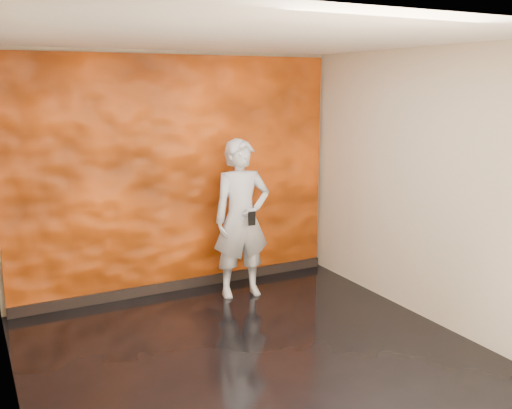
# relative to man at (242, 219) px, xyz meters

# --- Properties ---
(room) EXTENTS (4.02, 4.02, 2.81)m
(room) POSITION_rel_man_xyz_m (-0.57, -1.43, 0.48)
(room) COLOR black
(room) RESTS_ON ground
(feature_wall) EXTENTS (3.90, 0.06, 2.75)m
(feature_wall) POSITION_rel_man_xyz_m (-0.57, 0.53, 0.47)
(feature_wall) COLOR #FE5C0F
(feature_wall) RESTS_ON ground
(baseboard) EXTENTS (3.90, 0.04, 0.12)m
(baseboard) POSITION_rel_man_xyz_m (-0.57, 0.49, -0.85)
(baseboard) COLOR black
(baseboard) RESTS_ON ground
(man) EXTENTS (0.72, 0.52, 1.83)m
(man) POSITION_rel_man_xyz_m (0.00, 0.00, 0.00)
(man) COLOR #9295A0
(man) RESTS_ON ground
(phone) EXTENTS (0.08, 0.02, 0.16)m
(phone) POSITION_rel_man_xyz_m (-0.01, -0.27, 0.06)
(phone) COLOR black
(phone) RESTS_ON man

